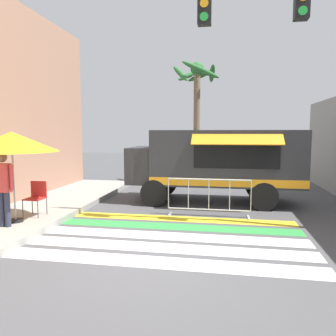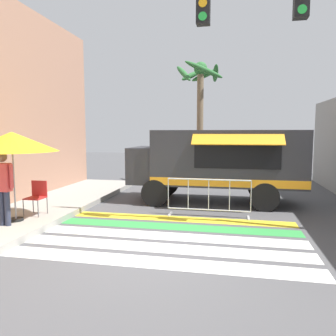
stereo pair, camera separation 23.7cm
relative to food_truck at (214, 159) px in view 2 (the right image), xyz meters
The scene contains 9 objects.
ground_plane 5.14m from the food_truck, 101.13° to the right, with size 60.00×60.00×0.00m, color #4C4C4F.
crosswalk_painted 4.23m from the food_truck, 103.89° to the right, with size 6.40×3.60×0.01m.
food_truck is the anchor object (origin of this frame).
traffic_signal_pole 4.65m from the food_truck, 53.27° to the right, with size 5.03×0.29×6.20m.
patio_umbrella 6.09m from the food_truck, 140.06° to the right, with size 2.17×2.17×2.20m.
folding_chair 5.56m from the food_truck, 144.65° to the right, with size 0.45×0.45×0.89m.
vendor_person 6.31m from the food_truck, 137.05° to the right, with size 0.53×0.23×1.73m.
barricade_front 2.12m from the food_truck, 91.10° to the right, with size 2.31×0.44×1.06m.
palm_tree 5.01m from the food_truck, 102.65° to the left, with size 2.31×2.14×5.51m.
Camera 2 is at (1.58, -6.06, 2.34)m, focal length 35.00 mm.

